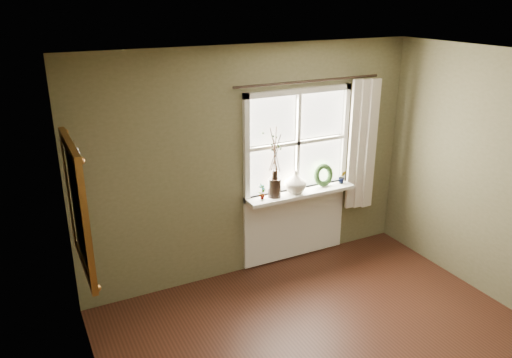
{
  "coord_description": "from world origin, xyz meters",
  "views": [
    {
      "loc": [
        -2.34,
        -2.45,
        3.08
      ],
      "look_at": [
        -0.32,
        1.55,
        1.41
      ],
      "focal_mm": 35.0,
      "sensor_mm": 36.0,
      "label": 1
    }
  ],
  "objects": [
    {
      "name": "wall_back",
      "position": [
        0.0,
        2.3,
        1.3
      ],
      "size": [
        4.0,
        0.1,
        2.6
      ],
      "primitive_type": "cube",
      "color": "#656242",
      "rests_on": "ground"
    },
    {
      "name": "wall_left",
      "position": [
        -2.05,
        0.0,
        1.3
      ],
      "size": [
        0.1,
        4.5,
        2.6
      ],
      "primitive_type": "cube",
      "color": "#656242",
      "rests_on": "ground"
    },
    {
      "name": "window_frame",
      "position": [
        0.55,
        2.23,
        1.48
      ],
      "size": [
        1.36,
        0.06,
        1.24
      ],
      "color": "white",
      "rests_on": "wall_back"
    },
    {
      "name": "dark_jug",
      "position": [
        0.2,
        2.12,
        1.03
      ],
      "size": [
        0.19,
        0.19,
        0.22
      ],
      "primitive_type": "cylinder",
      "rotation": [
        0.0,
        0.0,
        -0.35
      ],
      "color": "black",
      "rests_on": "window_sill"
    },
    {
      "name": "cream_vase",
      "position": [
        0.47,
        2.12,
        1.05
      ],
      "size": [
        0.31,
        0.31,
        0.26
      ],
      "primitive_type": "imported",
      "rotation": [
        0.0,
        0.0,
        0.27
      ],
      "color": "beige",
      "rests_on": "window_sill"
    },
    {
      "name": "curtain_rod",
      "position": [
        0.65,
        2.17,
        2.18
      ],
      "size": [
        1.84,
        0.03,
        0.03
      ],
      "primitive_type": "cylinder",
      "rotation": [
        0.0,
        1.57,
        0.0
      ],
      "color": "black",
      "rests_on": "wall_back"
    },
    {
      "name": "window_sill",
      "position": [
        0.55,
        2.12,
        0.9
      ],
      "size": [
        1.36,
        0.26,
        0.04
      ],
      "primitive_type": "cube",
      "color": "white",
      "rests_on": "wall_back"
    },
    {
      "name": "potted_plant_left",
      "position": [
        0.04,
        2.12,
        1.01
      ],
      "size": [
        0.11,
        0.1,
        0.18
      ],
      "primitive_type": "imported",
      "rotation": [
        0.0,
        0.0,
        0.44
      ],
      "color": "#28461F",
      "rests_on": "window_sill"
    },
    {
      "name": "window_apron",
      "position": [
        0.55,
        2.23,
        0.46
      ],
      "size": [
        1.36,
        0.04,
        0.88
      ],
      "primitive_type": "cube",
      "color": "white",
      "rests_on": "ground"
    },
    {
      "name": "wreath",
      "position": [
        0.88,
        2.16,
        1.02
      ],
      "size": [
        0.29,
        0.15,
        0.28
      ],
      "primitive_type": "torus",
      "rotation": [
        1.36,
        0.0,
        0.1
      ],
      "color": "#28461F",
      "rests_on": "window_sill"
    },
    {
      "name": "ceiling",
      "position": [
        0.0,
        0.0,
        2.6
      ],
      "size": [
        4.5,
        4.5,
        0.0
      ],
      "primitive_type": "plane",
      "color": "silver",
      "rests_on": "ground"
    },
    {
      "name": "potted_plant_right",
      "position": [
        1.13,
        2.12,
        1.0
      ],
      "size": [
        0.11,
        0.1,
        0.16
      ],
      "primitive_type": "imported",
      "rotation": [
        0.0,
        0.0,
        -0.34
      ],
      "color": "#28461F",
      "rests_on": "window_sill"
    },
    {
      "name": "curtain",
      "position": [
        1.39,
        2.13,
        1.37
      ],
      "size": [
        0.36,
        0.12,
        1.59
      ],
      "primitive_type": "cube",
      "color": "beige",
      "rests_on": "wall_back"
    },
    {
      "name": "gilt_mirror",
      "position": [
        -1.96,
        1.55,
        1.44
      ],
      "size": [
        0.1,
        0.95,
        1.14
      ],
      "color": "white",
      "rests_on": "wall_left"
    }
  ]
}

